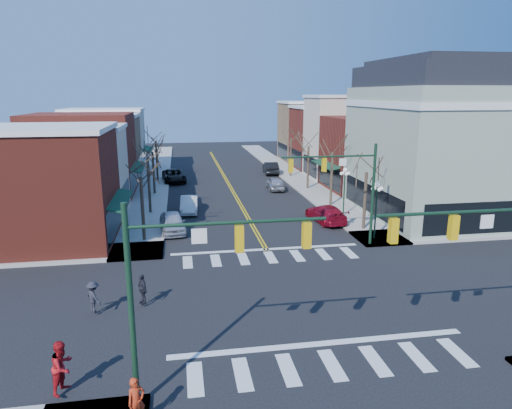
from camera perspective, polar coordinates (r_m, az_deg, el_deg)
name	(u,v)px	position (r m, az deg, el deg)	size (l,w,h in m)	color
ground	(294,298)	(24.57, 4.75, -11.55)	(160.00, 160.00, 0.00)	black
sidewalk_left	(147,210)	(42.89, -13.43, -0.70)	(3.50, 70.00, 0.15)	#9E9B93
sidewalk_right	(331,203)	(45.14, 9.30, 0.21)	(3.50, 70.00, 0.15)	#9E9B93
bldg_left_brick_a	(38,189)	(35.27, -25.62, 1.79)	(10.00, 8.50, 8.00)	maroon
bldg_left_stucco_a	(64,174)	(42.70, -22.83, 3.58)	(10.00, 7.00, 7.50)	beige
bldg_left_brick_b	(82,156)	(50.36, -20.89, 5.72)	(10.00, 9.00, 8.50)	maroon
bldg_left_tan	(96,150)	(58.46, -19.34, 6.48)	(10.00, 7.50, 7.80)	#A17F59
bldg_left_stucco_b	(106,142)	(66.05, -18.27, 7.49)	(10.00, 8.00, 8.20)	beige
bldg_right_brick_a	(374,154)	(52.17, 14.51, 6.15)	(10.00, 8.50, 8.00)	maroon
bldg_right_stucco	(349,138)	(59.18, 11.52, 8.13)	(10.00, 7.00, 10.00)	beige
bldg_right_brick_b	(329,139)	(66.27, 9.17, 8.14)	(10.00, 8.00, 8.50)	maroon
bldg_right_tan	(313,132)	(73.84, 7.19, 8.96)	(10.00, 8.00, 9.00)	#A17F59
victorian_corner	(441,139)	(42.44, 22.13, 7.56)	(12.25, 14.25, 13.30)	#93A18B
traffic_mast_near_left	(187,274)	(15.23, -8.57, -8.65)	(6.60, 0.28, 7.20)	#14331E
traffic_mast_near_right	(493,255)	(18.90, 27.53, -5.62)	(6.60, 0.28, 7.20)	#14331E
traffic_mast_far_right	(348,181)	(31.52, 11.42, 2.91)	(6.60, 0.28, 7.20)	#14331E
lamppost_corner	(376,201)	(33.88, 14.82, 0.45)	(0.36, 0.36, 4.33)	#14331E
lamppost_midblock	(345,184)	(39.75, 11.01, 2.57)	(0.36, 0.36, 4.33)	#14331E
tree_left_a	(143,210)	(33.60, -13.99, -0.63)	(0.24, 0.24, 4.76)	#382B21
tree_left_b	(149,186)	(41.36, -13.22, 2.26)	(0.24, 0.24, 5.04)	#382B21
tree_left_c	(154,174)	(49.26, -12.67, 3.80)	(0.24, 0.24, 4.55)	#382B21
tree_left_d	(157,161)	(57.13, -12.29, 5.32)	(0.24, 0.24, 4.90)	#382B21
tree_right_a	(365,202)	(36.33, 13.44, 0.35)	(0.24, 0.24, 4.62)	#382B21
tree_right_b	(331,179)	(43.58, 9.41, 3.11)	(0.24, 0.24, 5.18)	#382B21
tree_right_c	(308,168)	(51.13, 6.52, 4.55)	(0.24, 0.24, 4.83)	#382B21
tree_right_d	(291,158)	(58.76, 4.37, 5.85)	(0.24, 0.24, 4.97)	#382B21
car_left_near	(172,222)	(35.86, -10.42, -2.21)	(1.82, 4.51, 1.54)	silver
car_left_mid	(189,205)	(41.61, -8.36, 0.00)	(1.50, 4.31, 1.42)	silver
car_left_far	(174,176)	(56.26, -10.22, 3.55)	(2.54, 5.50, 1.53)	black
car_right_near	(326,213)	(38.48, 8.72, -1.12)	(2.03, 5.01, 1.45)	maroon
car_right_mid	(275,183)	(50.92, 2.45, 2.66)	(1.70, 4.23, 1.44)	#B5B5BA
car_right_far	(271,168)	(61.13, 1.85, 4.60)	(1.70, 4.87, 1.60)	black
pedestrian_red_a	(136,402)	(16.17, -14.72, -22.74)	(0.60, 0.39, 1.64)	#B52F13
pedestrian_red_b	(62,367)	(18.32, -23.03, -18.15)	(0.94, 0.74, 1.94)	#B11218
pedestrian_dark_a	(142,289)	(23.92, -14.03, -10.21)	(0.92, 0.38, 1.56)	black
pedestrian_dark_b	(93,297)	(23.70, -19.65, -10.83)	(1.02, 0.59, 1.58)	#22212A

